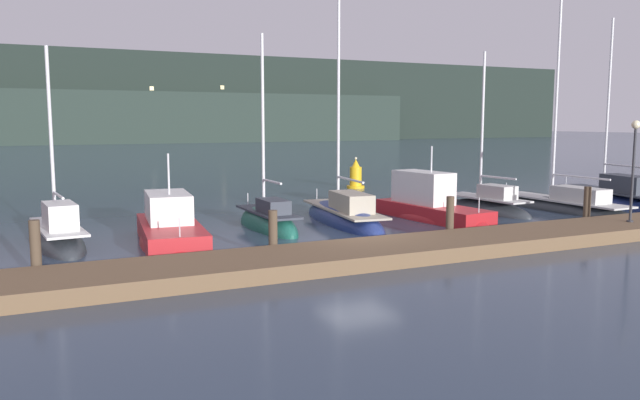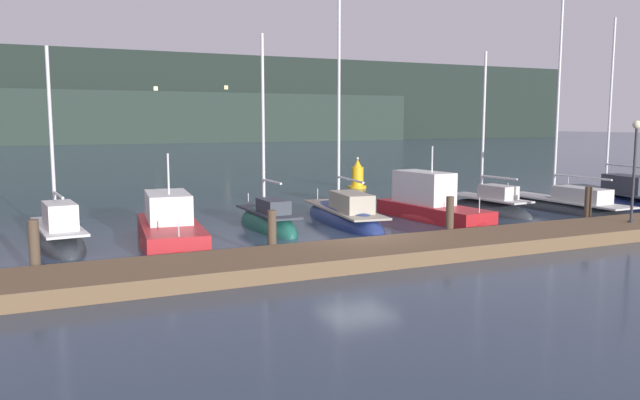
# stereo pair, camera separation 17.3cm
# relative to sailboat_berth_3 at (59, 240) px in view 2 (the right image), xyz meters

# --- Properties ---
(ground_plane) EXTENTS (400.00, 400.00, 0.00)m
(ground_plane) POSITION_rel_sailboat_berth_3_xyz_m (9.36, -4.23, -0.18)
(ground_plane) COLOR #2D3D51
(dock) EXTENTS (43.23, 2.80, 0.45)m
(dock) POSITION_rel_sailboat_berth_3_xyz_m (9.36, -6.50, 0.05)
(dock) COLOR brown
(dock) RESTS_ON ground
(mooring_pile_1) EXTENTS (0.28, 0.28, 1.63)m
(mooring_pile_1) POSITION_rel_sailboat_berth_3_xyz_m (-0.74, -4.85, 0.64)
(mooring_pile_1) COLOR #4C3D2D
(mooring_pile_1) RESTS_ON ground
(mooring_pile_2) EXTENTS (0.28, 0.28, 1.49)m
(mooring_pile_2) POSITION_rel_sailboat_berth_3_xyz_m (5.99, -4.85, 0.57)
(mooring_pile_2) COLOR #4C3D2D
(mooring_pile_2) RESTS_ON ground
(mooring_pile_3) EXTENTS (0.28, 0.28, 1.58)m
(mooring_pile_3) POSITION_rel_sailboat_berth_3_xyz_m (12.73, -4.85, 0.61)
(mooring_pile_3) COLOR #4C3D2D
(mooring_pile_3) RESTS_ON ground
(mooring_pile_4) EXTENTS (0.28, 0.28, 1.63)m
(mooring_pile_4) POSITION_rel_sailboat_berth_3_xyz_m (19.46, -4.85, 0.64)
(mooring_pile_4) COLOR #4C3D2D
(mooring_pile_4) RESTS_ON ground
(sailboat_berth_3) EXTENTS (2.08, 5.79, 7.37)m
(sailboat_berth_3) POSITION_rel_sailboat_berth_3_xyz_m (0.00, 0.00, 0.00)
(sailboat_berth_3) COLOR #2D3338
(sailboat_berth_3) RESTS_ON ground
(motorboat_berth_4) EXTENTS (2.70, 6.47, 3.81)m
(motorboat_berth_4) POSITION_rel_sailboat_berth_3_xyz_m (3.55, -1.25, 0.08)
(motorboat_berth_4) COLOR red
(motorboat_berth_4) RESTS_ON ground
(sailboat_berth_5) EXTENTS (1.48, 5.20, 8.47)m
(sailboat_berth_5) POSITION_rel_sailboat_berth_3_xyz_m (7.69, 0.21, -0.07)
(sailboat_berth_5) COLOR #195647
(sailboat_berth_5) RESTS_ON ground
(sailboat_berth_6) EXTENTS (2.64, 7.76, 11.13)m
(sailboat_berth_6) POSITION_rel_sailboat_berth_3_xyz_m (11.08, 0.23, -0.05)
(sailboat_berth_6) COLOR navy
(sailboat_berth_6) RESTS_ON ground
(motorboat_berth_7) EXTENTS (2.61, 6.64, 3.83)m
(motorboat_berth_7) POSITION_rel_sailboat_berth_3_xyz_m (14.94, -0.51, 0.15)
(motorboat_berth_7) COLOR red
(motorboat_berth_7) RESTS_ON ground
(sailboat_berth_8) EXTENTS (2.07, 5.40, 7.99)m
(sailboat_berth_8) POSITION_rel_sailboat_berth_3_xyz_m (18.57, 0.10, -0.02)
(sailboat_berth_8) COLOR #2D3338
(sailboat_berth_8) RESTS_ON ground
(sailboat_berth_9) EXTENTS (2.15, 8.23, 11.34)m
(sailboat_berth_9) POSITION_rel_sailboat_berth_3_xyz_m (22.25, -1.03, -0.03)
(sailboat_berth_9) COLOR #2D3338
(sailboat_berth_9) RESTS_ON ground
(sailboat_berth_10) EXTENTS (3.37, 8.40, 9.99)m
(sailboat_berth_10) POSITION_rel_sailboat_berth_3_xyz_m (26.20, -0.49, 0.02)
(sailboat_berth_10) COLOR navy
(sailboat_berth_10) RESTS_ON ground
(channel_buoy) EXTENTS (1.13, 1.13, 1.98)m
(channel_buoy) POSITION_rel_sailboat_berth_3_xyz_m (18.03, 12.09, 0.56)
(channel_buoy) COLOR gold
(channel_buoy) RESTS_ON ground
(dock_lamppost) EXTENTS (0.32, 0.32, 3.81)m
(dock_lamppost) POSITION_rel_sailboat_berth_3_xyz_m (19.69, -6.67, 2.84)
(dock_lamppost) COLOR #2D2D33
(dock_lamppost) RESTS_ON dock
(hillside_backdrop) EXTENTS (240.00, 23.00, 18.17)m
(hillside_backdrop) POSITION_rel_sailboat_berth_3_xyz_m (8.45, 111.98, 8.21)
(hillside_backdrop) COLOR #1E2823
(hillside_backdrop) RESTS_ON ground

